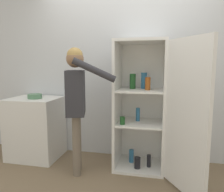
% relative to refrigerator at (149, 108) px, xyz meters
% --- Properties ---
extents(ground_plane, '(12.00, 12.00, 0.00)m').
position_rel_refrigerator_xyz_m(ground_plane, '(-0.36, -0.56, -0.84)').
color(ground_plane, '#7A664C').
extents(wall_back, '(7.00, 0.06, 2.55)m').
position_rel_refrigerator_xyz_m(wall_back, '(-0.36, 0.42, 0.43)').
color(wall_back, silver).
rests_on(wall_back, ground_plane).
extents(refrigerator, '(1.04, 1.13, 1.70)m').
position_rel_refrigerator_xyz_m(refrigerator, '(0.00, 0.00, 0.00)').
color(refrigerator, white).
rests_on(refrigerator, ground_plane).
extents(person, '(0.69, 0.49, 1.59)m').
position_rel_refrigerator_xyz_m(person, '(-0.88, -0.26, 0.18)').
color(person, '#726656').
rests_on(person, ground_plane).
extents(counter, '(0.72, 0.61, 0.90)m').
position_rel_refrigerator_xyz_m(counter, '(-1.68, 0.07, -0.39)').
color(counter, white).
rests_on(counter, ground_plane).
extents(bowl, '(0.20, 0.20, 0.06)m').
position_rel_refrigerator_xyz_m(bowl, '(-1.64, 0.03, 0.09)').
color(bowl, '#517F5B').
rests_on(bowl, counter).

